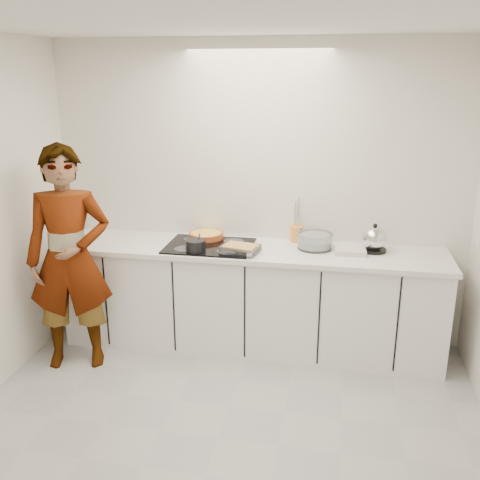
% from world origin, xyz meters
% --- Properties ---
extents(floor, '(3.60, 3.20, 0.00)m').
position_xyz_m(floor, '(0.00, 0.00, 0.00)').
color(floor, '#ACACA9').
rests_on(floor, ground).
extents(ceiling, '(3.60, 3.20, 0.00)m').
position_xyz_m(ceiling, '(0.00, 0.00, 2.60)').
color(ceiling, white).
rests_on(ceiling, wall_back).
extents(wall_back, '(3.60, 0.00, 2.60)m').
position_xyz_m(wall_back, '(0.00, 1.60, 1.30)').
color(wall_back, silver).
rests_on(wall_back, ground).
extents(wall_front, '(3.60, 0.00, 2.60)m').
position_xyz_m(wall_front, '(0.00, -1.60, 1.30)').
color(wall_front, silver).
rests_on(wall_front, ground).
extents(base_cabinets, '(3.20, 0.58, 0.87)m').
position_xyz_m(base_cabinets, '(0.00, 1.28, 0.43)').
color(base_cabinets, white).
rests_on(base_cabinets, floor).
extents(countertop, '(3.24, 0.64, 0.04)m').
position_xyz_m(countertop, '(0.00, 1.28, 0.89)').
color(countertop, white).
rests_on(countertop, base_cabinets).
extents(hob, '(0.72, 0.54, 0.01)m').
position_xyz_m(hob, '(-0.35, 1.26, 0.92)').
color(hob, black).
rests_on(hob, countertop).
extents(tart_dish, '(0.34, 0.34, 0.05)m').
position_xyz_m(tart_dish, '(-0.43, 1.45, 0.95)').
color(tart_dish, '#AE4B22').
rests_on(tart_dish, hob).
extents(saucepan, '(0.21, 0.21, 0.15)m').
position_xyz_m(saucepan, '(-0.43, 1.10, 0.97)').
color(saucepan, black).
rests_on(saucepan, hob).
extents(baking_dish, '(0.33, 0.27, 0.06)m').
position_xyz_m(baking_dish, '(-0.06, 1.13, 0.96)').
color(baking_dish, silver).
rests_on(baking_dish, hob).
extents(mixing_bowl, '(0.33, 0.33, 0.13)m').
position_xyz_m(mixing_bowl, '(0.52, 1.37, 0.97)').
color(mixing_bowl, silver).
rests_on(mixing_bowl, countertop).
extents(tea_towel, '(0.26, 0.20, 0.04)m').
position_xyz_m(tea_towel, '(0.82, 1.29, 0.93)').
color(tea_towel, white).
rests_on(tea_towel, countertop).
extents(kettle, '(0.22, 0.22, 0.24)m').
position_xyz_m(kettle, '(1.00, 1.39, 1.01)').
color(kettle, black).
rests_on(kettle, countertop).
extents(utensil_crock, '(0.14, 0.14, 0.14)m').
position_xyz_m(utensil_crock, '(0.36, 1.54, 0.98)').
color(utensil_crock, orange).
rests_on(utensil_crock, countertop).
extents(cook, '(0.76, 0.61, 1.81)m').
position_xyz_m(cook, '(-1.37, 0.75, 0.91)').
color(cook, white).
rests_on(cook, floor).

